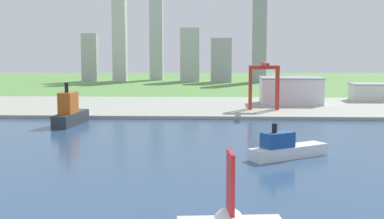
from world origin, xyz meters
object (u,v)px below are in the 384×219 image
at_px(port_crane_red, 264,75).
at_px(container_barge, 70,113).
at_px(warehouse_annex, 371,92).
at_px(warehouse_main, 291,90).
at_px(ferry_boat, 285,148).

bearing_deg(port_crane_red, container_barge, -151.68).
bearing_deg(warehouse_annex, container_barge, -148.50).
distance_m(port_crane_red, warehouse_main, 52.99).
xyz_separation_m(ferry_boat, warehouse_main, (30.46, 216.83, 8.98)).
relative_size(ferry_boat, warehouse_main, 0.77).
relative_size(container_barge, port_crane_red, 1.07).
xyz_separation_m(container_barge, warehouse_annex, (234.17, 143.48, 2.15)).
distance_m(container_barge, warehouse_annex, 274.64).
distance_m(ferry_boat, warehouse_annex, 266.79).
height_order(ferry_boat, port_crane_red, port_crane_red).
xyz_separation_m(container_barge, warehouse_main, (159.53, 115.15, 5.72)).
bearing_deg(container_barge, port_crane_red, 28.32).
distance_m(ferry_boat, warehouse_main, 219.15).
bearing_deg(ferry_boat, port_crane_red, 88.64).
distance_m(container_barge, warehouse_main, 196.83).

